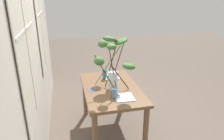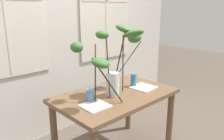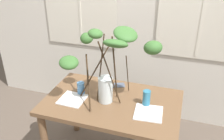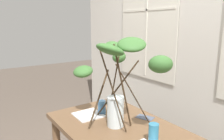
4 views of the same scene
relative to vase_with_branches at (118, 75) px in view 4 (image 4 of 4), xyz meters
name	(u,v)px [view 4 (image 4 of 4)]	position (x,y,z in m)	size (l,w,h in m)	color
back_wall_with_windows	(203,24)	(0.02, 1.00, 0.37)	(4.10, 0.14, 3.06)	beige
vase_with_branches	(118,75)	(0.00, 0.00, 0.00)	(0.86, 0.60, 0.73)	silver
drinking_glass_blue_left	(102,107)	(-0.29, 0.04, -0.36)	(0.07, 0.07, 0.12)	#4C84BC
drinking_glass_blue_right	(153,134)	(0.33, 0.05, -0.35)	(0.07, 0.07, 0.15)	teal
plate_square_left	(88,115)	(-0.33, -0.08, -0.42)	(0.23, 0.23, 0.01)	white
napkin_folded	(145,117)	(-0.01, 0.30, -0.42)	(0.14, 0.09, 0.00)	#4C566B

